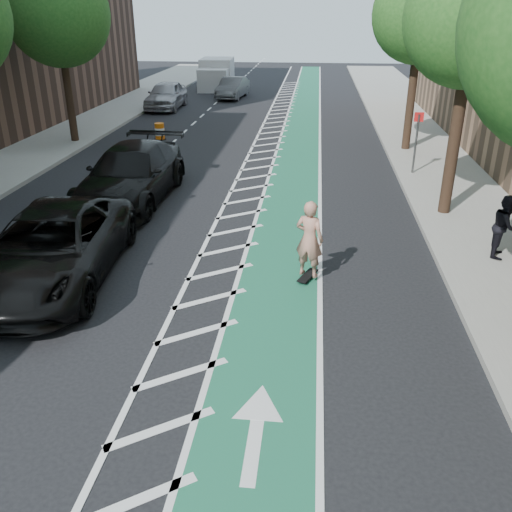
# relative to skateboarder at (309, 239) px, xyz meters

# --- Properties ---
(ground) EXTENTS (120.00, 120.00, 0.00)m
(ground) POSITION_rel_skateboarder_xyz_m (-3.70, -2.66, -1.06)
(ground) COLOR black
(ground) RESTS_ON ground
(bike_lane) EXTENTS (2.00, 90.00, 0.01)m
(bike_lane) POSITION_rel_skateboarder_xyz_m (-0.70, 7.34, -1.05)
(bike_lane) COLOR #1B6149
(bike_lane) RESTS_ON ground
(buffer_strip) EXTENTS (1.40, 90.00, 0.01)m
(buffer_strip) POSITION_rel_skateboarder_xyz_m (-2.20, 7.34, -1.06)
(buffer_strip) COLOR silver
(buffer_strip) RESTS_ON ground
(sidewalk_right) EXTENTS (5.00, 90.00, 0.15)m
(sidewalk_right) POSITION_rel_skateboarder_xyz_m (5.80, 7.34, -0.99)
(sidewalk_right) COLOR gray
(sidewalk_right) RESTS_ON ground
(curb_right) EXTENTS (0.12, 90.00, 0.16)m
(curb_right) POSITION_rel_skateboarder_xyz_m (3.35, 7.34, -0.98)
(curb_right) COLOR gray
(curb_right) RESTS_ON ground
(curb_left) EXTENTS (0.12, 90.00, 0.16)m
(curb_left) POSITION_rel_skateboarder_xyz_m (-10.75, 7.34, -0.98)
(curb_left) COLOR gray
(curb_left) RESTS_ON ground
(tree_r_c) EXTENTS (4.20, 4.20, 7.90)m
(tree_r_c) POSITION_rel_skateboarder_xyz_m (4.20, 5.34, 4.71)
(tree_r_c) COLOR #382619
(tree_r_c) RESTS_ON ground
(tree_r_d) EXTENTS (4.20, 4.20, 7.90)m
(tree_r_d) POSITION_rel_skateboarder_xyz_m (4.20, 13.34, 4.71)
(tree_r_d) COLOR #382619
(tree_r_d) RESTS_ON ground
(tree_l_d) EXTENTS (4.20, 4.20, 7.90)m
(tree_l_d) POSITION_rel_skateboarder_xyz_m (-11.60, 13.34, 4.71)
(tree_l_d) COLOR #382619
(tree_l_d) RESTS_ON ground
(sign_post) EXTENTS (0.35, 0.08, 2.47)m
(sign_post) POSITION_rel_skateboarder_xyz_m (3.90, 9.34, 0.29)
(sign_post) COLOR #4C4C4C
(sign_post) RESTS_ON ground
(skateboard) EXTENTS (0.52, 0.85, 0.11)m
(skateboard) POSITION_rel_skateboarder_xyz_m (-0.00, -0.00, -0.97)
(skateboard) COLOR black
(skateboard) RESTS_ON ground
(skateboarder) EXTENTS (0.81, 0.68, 1.90)m
(skateboarder) POSITION_rel_skateboarder_xyz_m (0.00, 0.00, 0.00)
(skateboarder) COLOR tan
(skateboarder) RESTS_ON skateboard
(suv_near) EXTENTS (3.32, 6.35, 1.71)m
(suv_near) POSITION_rel_skateboarder_xyz_m (-6.10, -0.64, -0.21)
(suv_near) COLOR black
(suv_near) RESTS_ON ground
(suv_far) EXTENTS (2.68, 6.33, 1.82)m
(suv_far) POSITION_rel_skateboarder_xyz_m (-6.10, 5.38, -0.15)
(suv_far) COLOR black
(suv_far) RESTS_ON ground
(car_silver) EXTENTS (2.08, 5.07, 1.72)m
(car_silver) POSITION_rel_skateboarder_xyz_m (-9.70, 23.65, -0.20)
(car_silver) COLOR #A5A4A9
(car_silver) RESTS_ON ground
(car_grey) EXTENTS (2.01, 4.55, 1.45)m
(car_grey) POSITION_rel_skateboarder_xyz_m (-6.06, 28.60, -0.33)
(car_grey) COLOR #545659
(car_grey) RESTS_ON ground
(pedestrian) EXTENTS (0.86, 0.96, 1.64)m
(pedestrian) POSITION_rel_skateboarder_xyz_m (4.96, 1.59, -0.09)
(pedestrian) COLOR black
(pedestrian) RESTS_ON sidewalk_right
(box_truck) EXTENTS (2.68, 5.57, 2.28)m
(box_truck) POSITION_rel_skateboarder_xyz_m (-8.15, 33.66, -0.01)
(box_truck) COLOR silver
(box_truck) RESTS_ON ground
(barrel_a) EXTENTS (0.60, 0.60, 0.82)m
(barrel_a) POSITION_rel_skateboarder_xyz_m (-7.42, 6.30, -0.67)
(barrel_a) COLOR orange
(barrel_a) RESTS_ON ground
(barrel_b) EXTENTS (0.60, 0.60, 0.82)m
(barrel_b) POSITION_rel_skateboarder_xyz_m (-6.39, 7.35, -0.67)
(barrel_b) COLOR #D8400B
(barrel_b) RESTS_ON ground
(barrel_c) EXTENTS (0.60, 0.60, 0.81)m
(barrel_c) POSITION_rel_skateboarder_xyz_m (-7.70, 14.67, -0.68)
(barrel_c) COLOR #D8620B
(barrel_c) RESTS_ON ground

